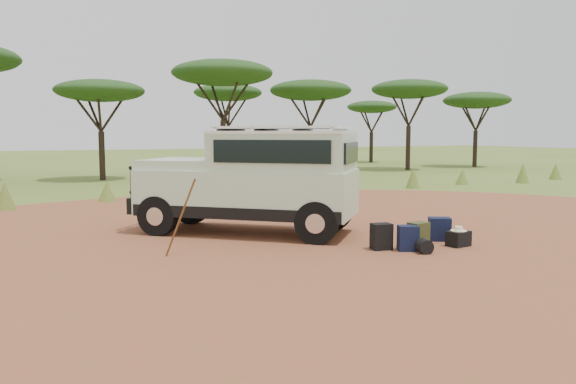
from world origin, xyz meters
name	(u,v)px	position (x,y,z in m)	size (l,w,h in m)	color
ground	(320,243)	(0.00, 0.00, 0.00)	(140.00, 140.00, 0.00)	#576D26
dirt_clearing	(320,243)	(0.00, 0.00, 0.00)	(23.00, 23.00, 0.01)	brown
grass_fringe	(203,187)	(0.12, 8.67, 0.40)	(36.60, 1.60, 0.90)	#576D26
acacia_treeline	(151,83)	(0.75, 19.81, 4.87)	(46.70, 13.20, 6.26)	black
safari_vehicle	(254,182)	(-0.80, 1.63, 1.16)	(4.96, 4.68, 2.40)	beige
walking_staff	(180,218)	(-2.93, -0.04, 0.72)	(0.04, 0.04, 1.53)	brown
backpack_black	(381,237)	(0.73, -1.13, 0.26)	(0.38, 0.28, 0.52)	black
backpack_navy	(408,238)	(1.13, -1.44, 0.25)	(0.38, 0.27, 0.49)	black
backpack_olive	(418,236)	(1.44, -1.35, 0.26)	(0.38, 0.27, 0.52)	#393D1C
duffel_navy	(439,229)	(2.37, -0.89, 0.25)	(0.44, 0.33, 0.49)	black
hard_case	(458,239)	(2.31, -1.52, 0.16)	(0.44, 0.31, 0.31)	black
stuff_sack	(424,246)	(1.26, -1.76, 0.14)	(0.28, 0.28, 0.28)	black
safari_hat	(459,229)	(2.31, -1.52, 0.35)	(0.32, 0.32, 0.09)	beige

